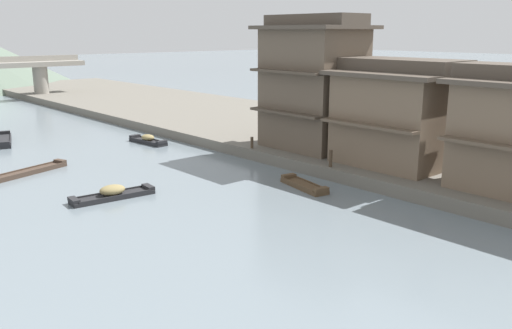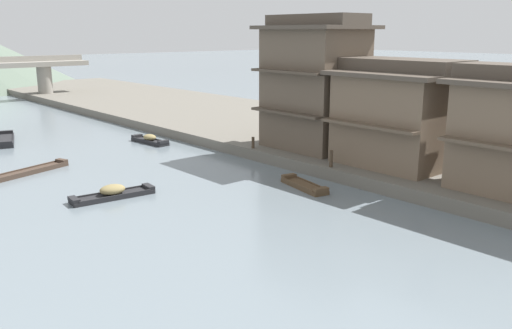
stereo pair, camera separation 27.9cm
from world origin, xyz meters
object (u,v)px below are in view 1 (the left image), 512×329
(boat_moored_third, at_px, (25,173))
(house_waterfront_tall, at_px, (313,83))
(boat_moored_second, at_px, (148,140))
(boat_moored_far, at_px, (113,194))
(mooring_post_dock_far, at_px, (252,143))
(mooring_post_dock_mid, at_px, (331,158))
(boat_midriver_drifting, at_px, (304,185))
(house_waterfront_second, at_px, (400,113))
(boat_moored_nearest, at_px, (3,141))

(boat_moored_third, distance_m, house_waterfront_tall, 18.96)
(boat_moored_second, bearing_deg, boat_moored_far, -127.66)
(boat_moored_second, relative_size, boat_moored_far, 0.87)
(boat_moored_far, bearing_deg, mooring_post_dock_far, 10.24)
(boat_moored_second, bearing_deg, house_waterfront_tall, -62.99)
(boat_moored_second, bearing_deg, mooring_post_dock_mid, -80.86)
(boat_midriver_drifting, bearing_deg, house_waterfront_second, -14.98)
(boat_moored_nearest, bearing_deg, house_waterfront_second, -60.27)
(boat_moored_nearest, distance_m, boat_moored_second, 11.28)
(boat_moored_far, height_order, mooring_post_dock_mid, mooring_post_dock_mid)
(house_waterfront_second, bearing_deg, boat_midriver_drifting, 165.02)
(boat_moored_far, relative_size, house_waterfront_tall, 0.51)
(house_waterfront_tall, relative_size, mooring_post_dock_mid, 8.75)
(house_waterfront_second, distance_m, mooring_post_dock_mid, 4.95)
(boat_moored_nearest, xyz_separation_m, mooring_post_dock_mid, (10.93, -23.81, 1.07))
(boat_moored_second, height_order, house_waterfront_tall, house_waterfront_tall)
(house_waterfront_tall, distance_m, mooring_post_dock_mid, 6.81)
(boat_midriver_drifting, bearing_deg, boat_moored_third, 128.68)
(boat_moored_third, xyz_separation_m, house_waterfront_tall, (16.33, -8.28, 4.91))
(boat_moored_third, distance_m, boat_moored_far, 8.11)
(house_waterfront_second, bearing_deg, mooring_post_dock_mid, 152.53)
(boat_moored_nearest, distance_m, boat_moored_third, 11.16)
(boat_moored_nearest, relative_size, house_waterfront_second, 0.74)
(boat_moored_nearest, xyz_separation_m, house_waterfront_second, (14.73, -25.79, 3.57))
(boat_moored_nearest, relative_size, mooring_post_dock_mid, 5.30)
(boat_moored_far, distance_m, house_waterfront_tall, 15.40)
(boat_moored_nearest, relative_size, boat_moored_second, 1.37)
(boat_moored_nearest, relative_size, boat_moored_third, 0.95)
(boat_moored_third, relative_size, mooring_post_dock_mid, 5.56)
(house_waterfront_tall, relative_size, mooring_post_dock_far, 11.48)
(boat_moored_second, relative_size, boat_midriver_drifting, 1.07)
(boat_moored_third, height_order, boat_midriver_drifting, boat_midriver_drifting)
(house_waterfront_tall, bearing_deg, mooring_post_dock_far, 144.26)
(house_waterfront_tall, bearing_deg, boat_moored_third, 153.12)
(boat_moored_far, distance_m, boat_midriver_drifting, 10.24)
(house_waterfront_tall, xyz_separation_m, mooring_post_dock_mid, (-3.32, -4.57, -3.80))
(boat_moored_nearest, distance_m, mooring_post_dock_mid, 26.22)
(boat_moored_far, bearing_deg, house_waterfront_tall, -1.35)
(house_waterfront_second, bearing_deg, boat_moored_nearest, 119.73)
(boat_midriver_drifting, bearing_deg, mooring_post_dock_far, 70.98)
(boat_moored_nearest, height_order, mooring_post_dock_far, mooring_post_dock_far)
(boat_moored_second, distance_m, mooring_post_dock_mid, 16.43)
(boat_moored_nearest, bearing_deg, mooring_post_dock_far, -57.04)
(house_waterfront_tall, bearing_deg, boat_moored_nearest, 126.52)
(boat_midriver_drifting, bearing_deg, boat_moored_nearest, 109.28)
(boat_midriver_drifting, distance_m, mooring_post_dock_far, 7.73)
(boat_moored_nearest, relative_size, mooring_post_dock_far, 6.96)
(boat_moored_nearest, distance_m, boat_moored_far, 18.90)
(house_waterfront_tall, bearing_deg, boat_midriver_drifting, -140.14)
(house_waterfront_tall, bearing_deg, house_waterfront_second, -85.84)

